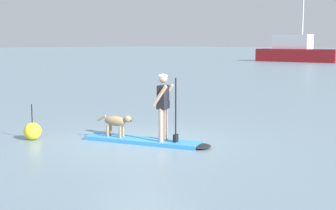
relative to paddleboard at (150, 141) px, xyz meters
The scene contains 6 objects.
ground_plane 0.23m from the paddleboard, 162.14° to the right, with size 400.00×400.00×0.00m, color slate.
paddleboard is the anchor object (origin of this frame).
person_paddler 1.12m from the paddleboard, 17.86° to the left, with size 0.67×0.58×1.72m.
dog 1.09m from the paddleboard, 162.14° to the right, with size 1.08×0.43×0.59m.
moored_boat_center 54.99m from the paddleboard, 113.90° to the left, with size 11.11×3.61×11.07m.
marker_buoy 3.22m from the paddleboard, 146.05° to the right, with size 0.47×0.47×0.97m.
Camera 1 is at (8.93, -8.79, 2.62)m, focal length 52.02 mm.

